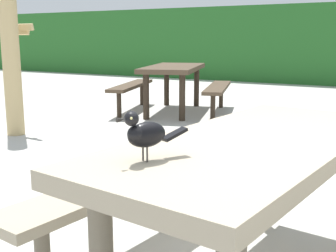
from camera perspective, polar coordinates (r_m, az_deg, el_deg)
picnic_table_foreground at (r=2.01m, az=11.20°, el=-6.48°), size 1.88×1.90×0.74m
bird_grackle at (r=1.52m, az=-3.14°, el=-0.91°), size 0.15×0.27×0.18m
picnic_table_mid_left at (r=6.95m, az=0.73°, el=6.34°), size 2.12×2.14×0.74m
stalk_post_left_side at (r=5.60m, az=-19.82°, el=9.22°), size 0.41×0.40×2.03m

